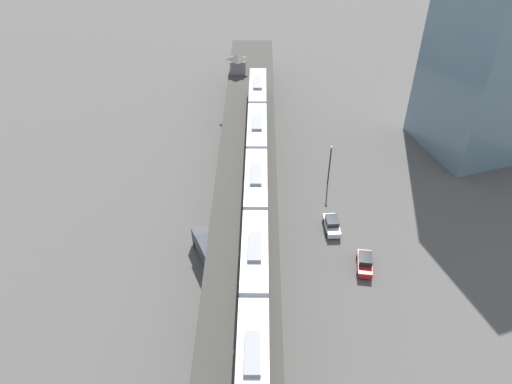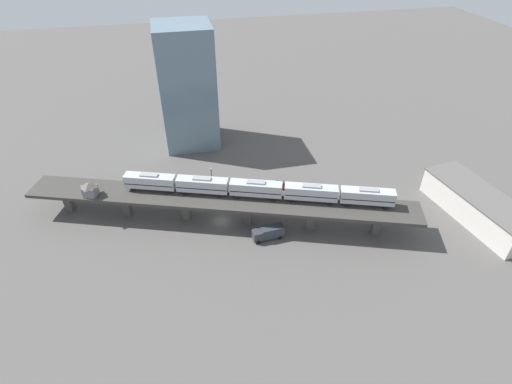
# 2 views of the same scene
# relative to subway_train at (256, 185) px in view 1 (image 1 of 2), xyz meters

# --- Properties ---
(ground_plane) EXTENTS (400.00, 400.00, 0.00)m
(ground_plane) POSITION_rel_subway_train_xyz_m (-1.42, -8.31, -9.53)
(ground_plane) COLOR #514F4C
(elevated_viaduct) EXTENTS (38.29, 89.62, 6.99)m
(elevated_viaduct) POSITION_rel_subway_train_xyz_m (-1.48, -8.47, -3.51)
(elevated_viaduct) COLOR #393733
(elevated_viaduct) RESTS_ON ground
(subway_train) EXTENTS (23.24, 59.83, 4.45)m
(subway_train) POSITION_rel_subway_train_xyz_m (0.00, 0.00, 0.00)
(subway_train) COLOR #ADB2BA
(subway_train) RESTS_ON elevated_viaduct
(signal_hut) EXTENTS (4.10, 4.10, 3.40)m
(signal_hut) POSITION_rel_subway_train_xyz_m (-9.13, -37.62, -0.74)
(signal_hut) COLOR slate
(signal_hut) RESTS_ON elevated_viaduct
(street_car_red) EXTENTS (3.58, 4.74, 1.89)m
(street_car_red) POSITION_rel_subway_train_xyz_m (-11.61, 9.18, -8.59)
(street_car_red) COLOR #AD1E1E
(street_car_red) RESTS_ON ground
(street_car_white) EXTENTS (2.88, 4.72, 1.89)m
(street_car_white) POSITION_rel_subway_train_xyz_m (-10.75, 1.23, -8.59)
(street_car_white) COLOR silver
(street_car_white) RESTS_ON ground
(delivery_truck) EXTENTS (2.86, 7.36, 3.20)m
(delivery_truck) POSITION_rel_subway_train_xyz_m (6.98, 1.41, -7.76)
(delivery_truck) COLOR #333338
(delivery_truck) RESTS_ON ground
(street_lamp) EXTENTS (0.44, 0.44, 6.94)m
(street_lamp) POSITION_rel_subway_train_xyz_m (-14.83, -8.70, -5.42)
(street_lamp) COLOR black
(street_lamp) RESTS_ON ground
(office_tower) EXTENTS (16.00, 16.00, 36.00)m
(office_tower) POSITION_rel_subway_train_xyz_m (-42.97, -11.32, 8.47)
(office_tower) COLOR slate
(office_tower) RESTS_ON ground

